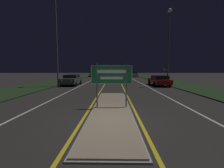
{
  "coord_description": "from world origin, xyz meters",
  "views": [
    {
      "loc": [
        0.14,
        -5.95,
        2.11
      ],
      "look_at": [
        0.0,
        3.41,
        1.19
      ],
      "focal_mm": 24.0,
      "sensor_mm": 36.0,
      "label": 1
    }
  ],
  "objects_px": {
    "streetlight_right_near": "(169,40)",
    "warning_sign": "(165,73)",
    "car_approaching_0": "(71,80)",
    "car_receding_1": "(125,76)",
    "streetlight_left_near": "(56,22)",
    "car_receding_0": "(159,80)",
    "car_receding_2": "(134,74)",
    "highway_sign": "(112,77)",
    "car_approaching_2": "(93,74)",
    "car_approaching_1": "(101,75)"
  },
  "relations": [
    {
      "from": "streetlight_left_near",
      "to": "car_approaching_2",
      "type": "bearing_deg",
      "value": 88.45
    },
    {
      "from": "streetlight_left_near",
      "to": "car_receding_0",
      "type": "distance_m",
      "value": 14.27
    },
    {
      "from": "highway_sign",
      "to": "streetlight_right_near",
      "type": "height_order",
      "value": "streetlight_right_near"
    },
    {
      "from": "car_receding_2",
      "to": "streetlight_right_near",
      "type": "bearing_deg",
      "value": -87.83
    },
    {
      "from": "car_receding_2",
      "to": "car_approaching_0",
      "type": "bearing_deg",
      "value": -116.07
    },
    {
      "from": "streetlight_right_near",
      "to": "warning_sign",
      "type": "relative_size",
      "value": 4.01
    },
    {
      "from": "car_approaching_1",
      "to": "warning_sign",
      "type": "relative_size",
      "value": 1.86
    },
    {
      "from": "car_receding_1",
      "to": "streetlight_right_near",
      "type": "bearing_deg",
      "value": -73.93
    },
    {
      "from": "car_receding_0",
      "to": "car_approaching_1",
      "type": "distance_m",
      "value": 16.84
    },
    {
      "from": "car_receding_1",
      "to": "car_approaching_2",
      "type": "relative_size",
      "value": 1.19
    },
    {
      "from": "streetlight_left_near",
      "to": "warning_sign",
      "type": "xyz_separation_m",
      "value": [
        15.36,
        8.29,
        -6.0
      ]
    },
    {
      "from": "warning_sign",
      "to": "car_approaching_1",
      "type": "bearing_deg",
      "value": 146.39
    },
    {
      "from": "streetlight_right_near",
      "to": "car_receding_0",
      "type": "height_order",
      "value": "streetlight_right_near"
    },
    {
      "from": "car_approaching_0",
      "to": "car_approaching_2",
      "type": "relative_size",
      "value": 1.03
    },
    {
      "from": "car_approaching_1",
      "to": "car_approaching_2",
      "type": "bearing_deg",
      "value": 108.96
    },
    {
      "from": "streetlight_right_near",
      "to": "car_receding_2",
      "type": "relative_size",
      "value": 2.03
    },
    {
      "from": "car_receding_1",
      "to": "car_receding_2",
      "type": "distance_m",
      "value": 10.72
    },
    {
      "from": "car_receding_2",
      "to": "warning_sign",
      "type": "height_order",
      "value": "warning_sign"
    },
    {
      "from": "car_approaching_1",
      "to": "car_approaching_0",
      "type": "bearing_deg",
      "value": -100.67
    },
    {
      "from": "car_approaching_1",
      "to": "streetlight_right_near",
      "type": "bearing_deg",
      "value": -59.03
    },
    {
      "from": "streetlight_right_near",
      "to": "car_receding_1",
      "type": "bearing_deg",
      "value": 106.07
    },
    {
      "from": "highway_sign",
      "to": "car_receding_0",
      "type": "relative_size",
      "value": 0.49
    },
    {
      "from": "warning_sign",
      "to": "car_receding_1",
      "type": "bearing_deg",
      "value": 135.7
    },
    {
      "from": "car_receding_1",
      "to": "car_approaching_0",
      "type": "xyz_separation_m",
      "value": [
        -7.98,
        -12.46,
        -0.01
      ]
    },
    {
      "from": "car_receding_1",
      "to": "car_approaching_0",
      "type": "height_order",
      "value": "car_receding_1"
    },
    {
      "from": "streetlight_right_near",
      "to": "car_approaching_1",
      "type": "distance_m",
      "value": 18.86
    },
    {
      "from": "highway_sign",
      "to": "warning_sign",
      "type": "bearing_deg",
      "value": 63.89
    },
    {
      "from": "car_receding_1",
      "to": "car_approaching_0",
      "type": "distance_m",
      "value": 14.8
    },
    {
      "from": "streetlight_left_near",
      "to": "car_receding_2",
      "type": "bearing_deg",
      "value": 63.89
    },
    {
      "from": "streetlight_left_near",
      "to": "car_receding_1",
      "type": "height_order",
      "value": "streetlight_left_near"
    },
    {
      "from": "car_receding_0",
      "to": "warning_sign",
      "type": "height_order",
      "value": "warning_sign"
    },
    {
      "from": "streetlight_right_near",
      "to": "car_approaching_2",
      "type": "xyz_separation_m",
      "value": [
        -12.38,
        24.36,
        -4.82
      ]
    },
    {
      "from": "streetlight_left_near",
      "to": "car_approaching_0",
      "type": "relative_size",
      "value": 2.62
    },
    {
      "from": "car_approaching_0",
      "to": "car_approaching_1",
      "type": "distance_m",
      "value": 14.27
    },
    {
      "from": "car_receding_0",
      "to": "warning_sign",
      "type": "xyz_separation_m",
      "value": [
        2.9,
        6.58,
        0.74
      ]
    },
    {
      "from": "car_receding_0",
      "to": "car_receding_2",
      "type": "height_order",
      "value": "car_receding_2"
    },
    {
      "from": "car_receding_2",
      "to": "warning_sign",
      "type": "bearing_deg",
      "value": -78.9
    },
    {
      "from": "streetlight_right_near",
      "to": "car_approaching_0",
      "type": "xyz_separation_m",
      "value": [
        -12.03,
        1.62,
        -4.82
      ]
    },
    {
      "from": "car_approaching_0",
      "to": "streetlight_right_near",
      "type": "bearing_deg",
      "value": -7.68
    },
    {
      "from": "streetlight_left_near",
      "to": "car_receding_2",
      "type": "height_order",
      "value": "streetlight_left_near"
    },
    {
      "from": "car_receding_2",
      "to": "car_receding_1",
      "type": "bearing_deg",
      "value": -107.0
    },
    {
      "from": "streetlight_right_near",
      "to": "car_approaching_0",
      "type": "distance_m",
      "value": 13.06
    },
    {
      "from": "warning_sign",
      "to": "car_approaching_2",
      "type": "bearing_deg",
      "value": 131.71
    },
    {
      "from": "streetlight_right_near",
      "to": "car_receding_0",
      "type": "xyz_separation_m",
      "value": [
        -0.59,
        1.3,
        -4.85
      ]
    },
    {
      "from": "highway_sign",
      "to": "car_receding_1",
      "type": "distance_m",
      "value": 24.39
    },
    {
      "from": "car_receding_0",
      "to": "car_approaching_1",
      "type": "height_order",
      "value": "car_approaching_1"
    },
    {
      "from": "highway_sign",
      "to": "streetlight_right_near",
      "type": "relative_size",
      "value": 0.26
    },
    {
      "from": "car_approaching_0",
      "to": "car_receding_0",
      "type": "bearing_deg",
      "value": -1.63
    },
    {
      "from": "streetlight_right_near",
      "to": "car_receding_0",
      "type": "distance_m",
      "value": 5.05
    },
    {
      "from": "highway_sign",
      "to": "car_receding_2",
      "type": "distance_m",
      "value": 34.96
    }
  ]
}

